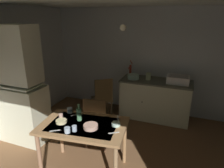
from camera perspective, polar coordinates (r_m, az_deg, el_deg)
name	(u,v)px	position (r m, az deg, el deg)	size (l,w,h in m)	color
ground_plane	(106,156)	(3.48, -1.66, -19.73)	(5.03, 5.03, 0.00)	brown
wall_back	(138,61)	(4.72, 7.57, 6.60)	(4.13, 0.10, 2.37)	silver
wall_left	(0,74)	(4.13, -29.34, 2.57)	(0.10, 3.97, 2.37)	silver
hutch_cabinet	(20,90)	(3.79, -24.79, -1.60)	(0.84, 0.48, 2.05)	beige
counter_cabinet	(155,99)	(4.51, 12.16, -4.29)	(1.50, 0.64, 0.87)	beige
sink_basin	(178,79)	(4.30, 18.36, 1.26)	(0.44, 0.34, 0.15)	white
hand_pump	(130,70)	(4.47, 5.24, 4.03)	(0.05, 0.27, 0.39)	maroon
mixing_bowl_counter	(133,77)	(4.39, 6.16, 2.08)	(0.25, 0.25, 0.10)	#ADD1C1
stoneware_crock	(148,76)	(4.38, 10.34, 2.18)	(0.11, 0.11, 0.15)	beige
dining_table	(84,131)	(2.86, -8.13, -13.11)	(1.25, 0.87, 0.77)	#9D7349
chair_far_side	(97,121)	(3.44, -4.29, -10.45)	(0.45, 0.45, 0.93)	#4A3322
chair_by_counter	(103,98)	(4.29, -2.70, -4.02)	(0.56, 0.56, 0.96)	#463722
serving_bowl_wide	(61,121)	(2.90, -14.27, -10.29)	(0.15, 0.15, 0.04)	beige
soup_bowl_small	(91,126)	(2.70, -6.11, -11.96)	(0.19, 0.19, 0.05)	tan
sauce_dish	(116,124)	(2.75, 1.14, -11.37)	(0.12, 0.12, 0.04)	#ADD1C1
mug_tall	(61,116)	(3.02, -14.39, -8.80)	(0.06, 0.06, 0.07)	tan
teacup_mint	(67,130)	(2.65, -12.65, -12.73)	(0.08, 0.08, 0.07)	#9EB2C6
teacup_cream	(74,128)	(2.66, -10.69, -12.36)	(0.06, 0.06, 0.08)	#9EB2C6
mug_dark	(70,110)	(3.13, -11.95, -7.37)	(0.08, 0.08, 0.08)	#9EB2C6
glass_bottle	(79,114)	(2.87, -9.36, -8.41)	(0.07, 0.07, 0.25)	#4C7F56
table_knife	(118,119)	(2.91, 1.71, -9.98)	(0.21, 0.02, 0.01)	silver
teaspoon_near_bowl	(55,131)	(2.74, -16.01, -12.69)	(0.14, 0.02, 0.01)	beige
teaspoon_by_cup	(75,115)	(3.06, -10.48, -8.72)	(0.13, 0.02, 0.01)	beige
serving_spoon	(114,133)	(2.60, 0.53, -13.75)	(0.14, 0.02, 0.01)	beige
pendant_bulb	(123,28)	(2.57, 3.16, 15.76)	(0.08, 0.08, 0.08)	#F9EFCC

